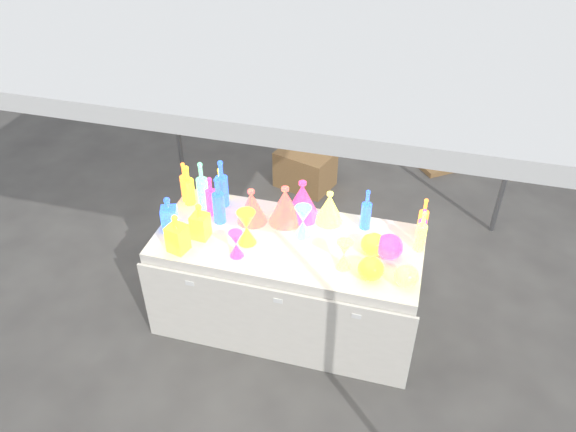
% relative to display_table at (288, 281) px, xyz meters
% --- Properties ---
extents(ground, '(80.00, 80.00, 0.00)m').
position_rel_display_table_xyz_m(ground, '(-0.00, 0.01, -0.37)').
color(ground, '#5F5D58').
rests_on(ground, ground).
extents(display_table, '(1.84, 0.83, 0.75)m').
position_rel_display_table_xyz_m(display_table, '(0.00, 0.00, 0.00)').
color(display_table, white).
rests_on(display_table, ground).
extents(cardboard_box_closed, '(0.61, 0.52, 0.38)m').
position_rel_display_table_xyz_m(cardboard_box_closed, '(-0.30, 1.78, -0.18)').
color(cardboard_box_closed, '#997145').
rests_on(cardboard_box_closed, ground).
extents(cardboard_box_flat, '(0.78, 0.74, 0.05)m').
position_rel_display_table_xyz_m(cardboard_box_flat, '(1.03, 2.60, -0.35)').
color(cardboard_box_flat, '#997145').
rests_on(cardboard_box_flat, ground).
extents(bottle_0, '(0.09, 0.09, 0.30)m').
position_rel_display_table_xyz_m(bottle_0, '(-0.58, 0.30, 0.52)').
color(bottle_0, '#DC4414').
rests_on(bottle_0, display_table).
extents(bottle_1, '(0.11, 0.11, 0.37)m').
position_rel_display_table_xyz_m(bottle_1, '(-0.56, 0.28, 0.56)').
color(bottle_1, '#1C9C59').
rests_on(bottle_1, display_table).
extents(bottle_2, '(0.09, 0.09, 0.32)m').
position_rel_display_table_xyz_m(bottle_2, '(-0.84, 0.26, 0.54)').
color(bottle_2, yellow).
rests_on(bottle_2, display_table).
extents(bottle_3, '(0.08, 0.08, 0.30)m').
position_rel_display_table_xyz_m(bottle_3, '(-0.60, 0.16, 0.53)').
color(bottle_3, '#1D54AE').
rests_on(bottle_3, display_table).
extents(bottle_5, '(0.09, 0.09, 0.38)m').
position_rel_display_table_xyz_m(bottle_5, '(-0.69, 0.21, 0.57)').
color(bottle_5, '#C92876').
rests_on(bottle_5, display_table).
extents(bottle_6, '(0.11, 0.11, 0.32)m').
position_rel_display_table_xyz_m(bottle_6, '(-0.81, 0.23, 0.53)').
color(bottle_6, '#DC4414').
rests_on(bottle_6, display_table).
extents(bottle_7, '(0.11, 0.11, 0.36)m').
position_rel_display_table_xyz_m(bottle_7, '(-0.52, 0.08, 0.56)').
color(bottle_7, '#1C9C59').
rests_on(bottle_7, display_table).
extents(decanter_0, '(0.14, 0.14, 0.28)m').
position_rel_display_table_xyz_m(decanter_0, '(-0.67, -0.28, 0.52)').
color(decanter_0, '#DC4414').
rests_on(decanter_0, display_table).
extents(decanter_1, '(0.12, 0.12, 0.27)m').
position_rel_display_table_xyz_m(decanter_1, '(-0.58, -0.11, 0.51)').
color(decanter_1, yellow).
rests_on(decanter_1, display_table).
extents(decanter_2, '(0.14, 0.14, 0.26)m').
position_rel_display_table_xyz_m(decanter_2, '(-0.81, -0.09, 0.51)').
color(decanter_2, '#1C9C59').
rests_on(decanter_2, display_table).
extents(hourglass_1, '(0.11, 0.11, 0.19)m').
position_rel_display_table_xyz_m(hourglass_1, '(-0.28, -0.23, 0.47)').
color(hourglass_1, '#1D54AE').
rests_on(hourglass_1, display_table).
extents(hourglass_2, '(0.13, 0.13, 0.20)m').
position_rel_display_table_xyz_m(hourglass_2, '(0.41, -0.16, 0.48)').
color(hourglass_2, '#157089').
rests_on(hourglass_2, display_table).
extents(hourglass_3, '(0.15, 0.15, 0.23)m').
position_rel_display_table_xyz_m(hourglass_3, '(0.08, 0.08, 0.49)').
color(hourglass_3, '#C92876').
rests_on(hourglass_3, display_table).
extents(hourglass_4, '(0.15, 0.15, 0.25)m').
position_rel_display_table_xyz_m(hourglass_4, '(-0.26, -0.09, 0.50)').
color(hourglass_4, '#DC4414').
rests_on(hourglass_4, display_table).
extents(globe_0, '(0.18, 0.18, 0.13)m').
position_rel_display_table_xyz_m(globe_0, '(0.59, -0.21, 0.44)').
color(globe_0, '#DC4414').
rests_on(globe_0, display_table).
extents(globe_1, '(0.20, 0.20, 0.12)m').
position_rel_display_table_xyz_m(globe_1, '(0.80, -0.22, 0.44)').
color(globe_1, '#157089').
rests_on(globe_1, display_table).
extents(globe_2, '(0.18, 0.18, 0.13)m').
position_rel_display_table_xyz_m(globe_2, '(0.57, 0.02, 0.44)').
color(globe_2, yellow).
rests_on(globe_2, display_table).
extents(globe_3, '(0.19, 0.19, 0.14)m').
position_rel_display_table_xyz_m(globe_3, '(0.67, 0.02, 0.45)').
color(globe_3, '#1D54AE').
rests_on(globe_3, display_table).
extents(lampshade_0, '(0.28, 0.28, 0.25)m').
position_rel_display_table_xyz_m(lampshade_0, '(-0.30, 0.15, 0.50)').
color(lampshade_0, gold).
rests_on(lampshade_0, display_table).
extents(lampshade_1, '(0.30, 0.30, 0.28)m').
position_rel_display_table_xyz_m(lampshade_1, '(-0.07, 0.21, 0.52)').
color(lampshade_1, gold).
rests_on(lampshade_1, display_table).
extents(lampshade_2, '(0.29, 0.29, 0.29)m').
position_rel_display_table_xyz_m(lampshade_2, '(0.03, 0.29, 0.52)').
color(lampshade_2, '#1D54AE').
rests_on(lampshade_2, display_table).
extents(lampshade_3, '(0.23, 0.23, 0.24)m').
position_rel_display_table_xyz_m(lampshade_3, '(0.22, 0.29, 0.50)').
color(lampshade_3, '#157089').
rests_on(lampshade_3, display_table).
extents(bottle_8, '(0.09, 0.09, 0.31)m').
position_rel_display_table_xyz_m(bottle_8, '(0.48, 0.28, 0.53)').
color(bottle_8, '#1C9C59').
rests_on(bottle_8, display_table).
extents(bottle_9, '(0.08, 0.08, 0.29)m').
position_rel_display_table_xyz_m(bottle_9, '(0.86, 0.31, 0.52)').
color(bottle_9, yellow).
rests_on(bottle_9, display_table).
extents(bottle_10, '(0.08, 0.08, 0.26)m').
position_rel_display_table_xyz_m(bottle_10, '(0.86, 0.24, 0.50)').
color(bottle_10, '#1D54AE').
rests_on(bottle_10, display_table).
extents(bottle_11, '(0.07, 0.07, 0.30)m').
position_rel_display_table_xyz_m(bottle_11, '(0.86, 0.14, 0.53)').
color(bottle_11, '#157089').
rests_on(bottle_11, display_table).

